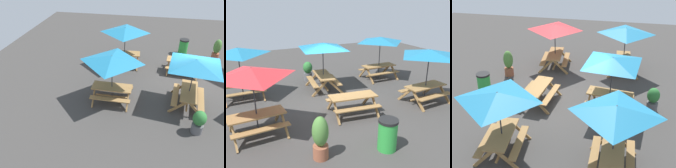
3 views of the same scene
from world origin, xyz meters
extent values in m
plane|color=#3D3A38|center=(0.00, 0.00, 0.00)|extent=(24.14, 24.14, 0.00)
cube|color=olive|center=(0.21, 1.43, 0.74)|extent=(0.95, 1.88, 0.05)
cube|color=olive|center=(0.75, 1.36, 0.45)|extent=(0.51, 1.82, 0.04)
cube|color=olive|center=(-0.34, 1.51, 0.45)|extent=(0.51, 1.82, 0.04)
cube|color=olive|center=(0.46, 0.61, 0.37)|extent=(0.80, 0.17, 0.81)
cube|color=olive|center=(-0.26, 0.71, 0.37)|extent=(0.80, 0.17, 0.81)
cube|color=olive|center=(0.68, 2.15, 0.37)|extent=(0.80, 0.17, 0.81)
cube|color=olive|center=(-0.04, 2.26, 0.37)|extent=(0.80, 0.17, 0.81)
cube|color=olive|center=(0.21, 1.43, 0.22)|extent=(0.29, 1.55, 0.06)
cylinder|color=#2D2D33|center=(0.21, 1.43, 1.15)|extent=(0.04, 0.04, 2.30)
pyramid|color=teal|center=(0.21, 1.43, 2.16)|extent=(2.80, 2.80, 0.28)
cube|color=olive|center=(3.61, 1.73, 0.74)|extent=(1.81, 0.72, 0.05)
cube|color=olive|center=(3.61, 1.18, 0.45)|extent=(1.80, 0.28, 0.04)
cube|color=olive|center=(3.62, 2.28, 0.45)|extent=(1.80, 0.28, 0.04)
cube|color=olive|center=(2.83, 1.37, 0.37)|extent=(0.07, 0.80, 0.81)
cube|color=olive|center=(2.84, 2.10, 0.37)|extent=(0.07, 0.80, 0.81)
cube|color=olive|center=(4.39, 1.35, 0.37)|extent=(0.07, 0.80, 0.81)
cube|color=olive|center=(4.40, 2.08, 0.37)|extent=(0.07, 0.80, 0.81)
cube|color=olive|center=(3.61, 1.73, 0.22)|extent=(1.56, 0.09, 0.06)
cylinder|color=#2D2D33|center=(3.61, 1.73, 1.15)|extent=(0.04, 0.04, 2.30)
pyramid|color=teal|center=(3.61, 1.73, 2.16)|extent=(2.02, 2.02, 0.28)
cube|color=olive|center=(3.53, -1.85, 0.74)|extent=(1.84, 0.81, 0.05)
cube|color=olive|center=(3.57, -2.40, 0.45)|extent=(1.81, 0.38, 0.04)
cube|color=olive|center=(3.50, -1.30, 0.45)|extent=(1.81, 0.38, 0.04)
cube|color=olive|center=(2.78, -2.27, 0.37)|extent=(0.11, 0.80, 0.81)
cube|color=olive|center=(2.73, -1.54, 0.37)|extent=(0.11, 0.80, 0.81)
cube|color=olive|center=(4.33, -2.17, 0.37)|extent=(0.11, 0.80, 0.81)
cube|color=olive|center=(4.29, -1.44, 0.37)|extent=(0.11, 0.80, 0.81)
cube|color=olive|center=(3.53, -1.85, 0.22)|extent=(1.56, 0.17, 0.06)
cylinder|color=#2D2D33|center=(3.53, -1.85, 1.15)|extent=(0.04, 0.04, 2.30)
pyramid|color=teal|center=(3.53, -1.85, 2.16)|extent=(2.12, 2.12, 0.28)
cube|color=olive|center=(-3.46, 1.88, 0.74)|extent=(1.82, 0.76, 0.05)
cube|color=olive|center=(-3.44, 1.33, 0.45)|extent=(1.81, 0.32, 0.04)
cube|color=olive|center=(-3.47, 2.43, 0.45)|extent=(1.81, 0.32, 0.04)
cube|color=olive|center=(-2.66, 1.54, 0.37)|extent=(0.09, 0.80, 0.81)
cube|color=olive|center=(-2.69, 2.27, 0.37)|extent=(0.09, 0.80, 0.81)
cube|color=olive|center=(-3.46, 1.88, 0.22)|extent=(1.56, 0.12, 0.06)
cylinder|color=#2D2D33|center=(-3.46, 1.88, 1.15)|extent=(0.04, 0.04, 2.30)
pyramid|color=teal|center=(-3.46, 1.88, 2.16)|extent=(2.06, 2.06, 0.28)
cube|color=olive|center=(-3.35, -1.58, 0.74)|extent=(1.85, 0.83, 0.05)
cube|color=olive|center=(-3.31, -2.13, 0.45)|extent=(1.81, 0.39, 0.04)
cube|color=olive|center=(-3.39, -1.03, 0.45)|extent=(1.81, 0.39, 0.04)
cube|color=olive|center=(-4.11, -2.00, 0.37)|extent=(0.12, 0.80, 0.81)
cube|color=olive|center=(-4.16, -1.28, 0.37)|extent=(0.12, 0.80, 0.81)
cube|color=olive|center=(-2.55, -1.89, 0.37)|extent=(0.12, 0.80, 0.81)
cube|color=olive|center=(-2.60, -1.16, 0.37)|extent=(0.12, 0.80, 0.81)
cube|color=olive|center=(-3.35, -1.58, 0.22)|extent=(1.56, 0.18, 0.06)
cylinder|color=#2D2D33|center=(-3.35, -1.58, 1.15)|extent=(0.04, 0.04, 2.30)
pyramid|color=red|center=(-3.35, -1.58, 2.16)|extent=(2.14, 2.14, 0.28)
cube|color=olive|center=(0.19, -1.53, 0.74)|extent=(1.87, 0.91, 0.05)
cube|color=olive|center=(0.13, -2.08, 0.45)|extent=(1.82, 0.48, 0.04)
cube|color=olive|center=(0.26, -0.98, 0.45)|extent=(1.82, 0.48, 0.04)
cube|color=olive|center=(-0.63, -1.80, 0.37)|extent=(0.16, 0.80, 0.81)
cube|color=olive|center=(-0.54, -1.07, 0.37)|extent=(0.16, 0.80, 0.81)
cube|color=olive|center=(0.92, -1.99, 0.37)|extent=(0.16, 0.80, 0.81)
cube|color=olive|center=(1.01, -1.26, 0.37)|extent=(0.16, 0.80, 0.81)
cube|color=olive|center=(0.19, -1.53, 0.22)|extent=(1.56, 0.26, 0.06)
cylinder|color=green|center=(-0.04, -4.06, 0.45)|extent=(0.56, 0.56, 0.90)
cylinder|color=black|center=(-0.04, -4.06, 0.94)|extent=(0.59, 0.59, 0.08)
cylinder|color=#59595B|center=(0.00, 3.14, 0.20)|extent=(0.44, 0.44, 0.40)
ellipsoid|color=#2D7233|center=(0.00, 3.14, 0.71)|extent=(0.50, 0.50, 0.62)
cylinder|color=#935138|center=(-1.97, -3.62, 0.20)|extent=(0.44, 0.44, 0.40)
ellipsoid|color=#4C7F38|center=(-1.97, -3.62, 0.85)|extent=(0.46, 0.46, 0.89)
camera|label=1|loc=(2.13, 9.74, 6.30)|focal=35.00mm
camera|label=2|loc=(-4.11, -9.19, 4.31)|focal=40.00mm
camera|label=3|loc=(11.13, 1.66, 6.94)|focal=50.00mm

